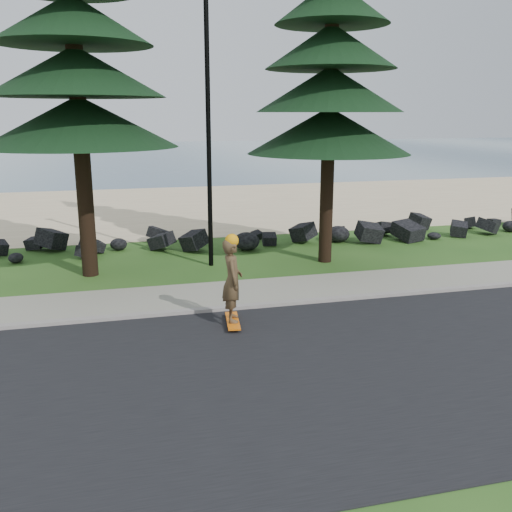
{
  "coord_description": "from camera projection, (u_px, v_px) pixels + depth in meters",
  "views": [
    {
      "loc": [
        -2.81,
        -13.23,
        4.47
      ],
      "look_at": [
        0.58,
        0.0,
        1.03
      ],
      "focal_mm": 40.0,
      "sensor_mm": 36.0,
      "label": 1
    }
  ],
  "objects": [
    {
      "name": "sidewalk",
      "position": [
        232.0,
        294.0,
        14.38
      ],
      "size": [
        160.0,
        2.0,
        0.08
      ],
      "primitive_type": "cube",
      "color": "gray",
      "rests_on": "ground"
    },
    {
      "name": "ocean",
      "position": [
        135.0,
        155.0,
        62.11
      ],
      "size": [
        160.0,
        58.0,
        0.01
      ],
      "primitive_type": "cube",
      "color": "#3C5D73",
      "rests_on": "ground"
    },
    {
      "name": "ground",
      "position": [
        233.0,
        297.0,
        14.2
      ],
      "size": [
        160.0,
        160.0,
        0.0
      ],
      "primitive_type": "plane",
      "color": "#264E18",
      "rests_on": "ground"
    },
    {
      "name": "seawall_boulders",
      "position": [
        199.0,
        248.0,
        19.46
      ],
      "size": [
        60.0,
        2.4,
        1.1
      ],
      "primitive_type": null,
      "color": "black",
      "rests_on": "ground"
    },
    {
      "name": "beach_sand",
      "position": [
        171.0,
        207.0,
        27.82
      ],
      "size": [
        160.0,
        15.0,
        0.01
      ],
      "primitive_type": "cube",
      "color": "#C8B085",
      "rests_on": "ground"
    },
    {
      "name": "lamp_post",
      "position": [
        208.0,
        125.0,
        16.2
      ],
      "size": [
        0.25,
        0.14,
        8.14
      ],
      "color": "black",
      "rests_on": "ground"
    },
    {
      "name": "road",
      "position": [
        288.0,
        375.0,
        9.97
      ],
      "size": [
        160.0,
        7.0,
        0.02
      ],
      "primitive_type": "cube",
      "color": "black",
      "rests_on": "ground"
    },
    {
      "name": "skateboarder",
      "position": [
        232.0,
        281.0,
        12.09
      ],
      "size": [
        0.52,
        1.1,
        2.01
      ],
      "rotation": [
        0.0,
        0.0,
        1.43
      ],
      "color": "orange",
      "rests_on": "ground"
    },
    {
      "name": "kerb",
      "position": [
        242.0,
        307.0,
        13.34
      ],
      "size": [
        160.0,
        0.2,
        0.1
      ],
      "primitive_type": "cube",
      "color": "gray",
      "rests_on": "ground"
    }
  ]
}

